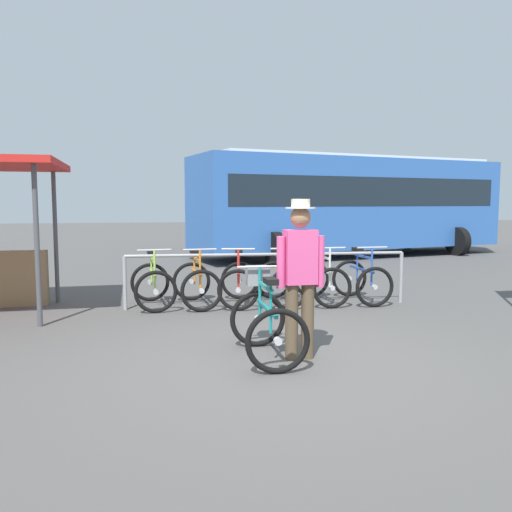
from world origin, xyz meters
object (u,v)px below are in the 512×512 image
at_px(racked_bike_white, 321,281).
at_px(person_with_featured_bike, 300,272).
at_px(bus_distant, 351,201).
at_px(racked_bike_red, 239,283).
at_px(racked_bike_yellow, 281,282).
at_px(racked_bike_lime, 153,284).
at_px(racked_bike_blue, 361,280).
at_px(racked_bike_orange, 196,284).
at_px(featured_bicycle, 265,317).

distance_m(racked_bike_white, person_with_featured_bike, 3.35).
bearing_deg(bus_distant, racked_bike_red, -122.83).
height_order(racked_bike_yellow, racked_bike_white, same).
bearing_deg(racked_bike_red, person_with_featured_bike, -86.87).
bearing_deg(person_with_featured_bike, racked_bike_red, 93.13).
relative_size(racked_bike_lime, racked_bike_yellow, 1.04).
distance_m(racked_bike_white, racked_bike_blue, 0.70).
distance_m(racked_bike_orange, featured_bicycle, 3.07).
bearing_deg(racked_bike_yellow, racked_bike_blue, -3.00).
bearing_deg(racked_bike_blue, racked_bike_yellow, 177.00).
height_order(racked_bike_white, bus_distant, bus_distant).
distance_m(person_with_featured_bike, bus_distant, 11.37).
distance_m(racked_bike_orange, bus_distant, 9.13).
height_order(racked_bike_red, featured_bicycle, same).
height_order(featured_bicycle, bus_distant, bus_distant).
relative_size(racked_bike_red, bus_distant, 0.12).
relative_size(racked_bike_orange, racked_bike_red, 0.97).
relative_size(person_with_featured_bike, bus_distant, 0.17).
relative_size(racked_bike_blue, bus_distant, 0.11).
xyz_separation_m(racked_bike_blue, person_with_featured_bike, (-1.93, -3.02, 0.58)).
distance_m(racked_bike_yellow, person_with_featured_bike, 3.19).
distance_m(racked_bike_orange, racked_bike_yellow, 1.40).
height_order(racked_bike_orange, racked_bike_yellow, same).
bearing_deg(person_with_featured_bike, bus_distant, 66.51).
distance_m(racked_bike_red, featured_bicycle, 3.00).
bearing_deg(racked_bike_yellow, racked_bike_orange, 177.00).
bearing_deg(racked_bike_white, featured_bicycle, -118.39).
bearing_deg(featured_bicycle, person_with_featured_bike, -21.59).
bearing_deg(racked_bike_orange, featured_bicycle, -80.27).
bearing_deg(racked_bike_lime, bus_distant, 49.78).
bearing_deg(racked_bike_lime, racked_bike_blue, -3.00).
bearing_deg(racked_bike_white, racked_bike_red, 177.00).
bearing_deg(racked_bike_red, racked_bike_lime, 177.00).
distance_m(racked_bike_orange, person_with_featured_bike, 3.34).
distance_m(racked_bike_yellow, racked_bike_blue, 1.40).
height_order(racked_bike_white, racked_bike_blue, same).
bearing_deg(racked_bike_orange, racked_bike_yellow, -3.00).
bearing_deg(racked_bike_red, racked_bike_yellow, -3.00).
distance_m(racked_bike_lime, racked_bike_white, 2.80).
height_order(racked_bike_blue, person_with_featured_bike, person_with_featured_bike).
relative_size(featured_bicycle, bus_distant, 0.11).
relative_size(featured_bicycle, person_with_featured_bike, 0.68).
bearing_deg(bus_distant, racked_bike_white, -114.15).
bearing_deg(bus_distant, featured_bicycle, -115.39).
height_order(person_with_featured_bike, bus_distant, bus_distant).
distance_m(racked_bike_red, bus_distant, 8.76).
height_order(racked_bike_lime, bus_distant, bus_distant).
bearing_deg(featured_bicycle, racked_bike_lime, 111.68).
bearing_deg(racked_bike_lime, racked_bike_orange, -3.00).
bearing_deg(racked_bike_red, racked_bike_white, -3.00).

